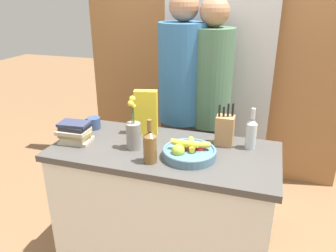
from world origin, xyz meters
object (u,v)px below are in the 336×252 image
refrigerator (221,92)px  coffee_mug (94,123)px  fruit_bowl (189,152)px  book_stack (75,133)px  bottle_oil (251,133)px  flower_vase (133,133)px  person_at_sink (182,101)px  bottle_vinegar (150,146)px  cereal_box (146,113)px  person_in_blue (210,104)px  knife_block (225,130)px

refrigerator → coffee_mug: (-0.74, -0.99, -0.02)m
fruit_bowl → book_stack: size_ratio=1.50×
bottle_oil → book_stack: bearing=-166.7°
flower_vase → person_at_sink: bearing=79.0°
bottle_vinegar → coffee_mug: bearing=148.1°
cereal_box → coffee_mug: size_ratio=2.45×
person_at_sink → person_in_blue: bearing=29.0°
flower_vase → bottle_vinegar: 0.21m
fruit_bowl → cereal_box: 0.46m
flower_vase → person_at_sink: (0.13, 0.66, 0.01)m
flower_vase → book_stack: (-0.39, -0.03, -0.04)m
knife_block → fruit_bowl: bearing=-124.9°
bottle_oil → person_in_blue: (-0.34, 0.44, 0.01)m
bottle_oil → coffee_mug: bearing=-179.5°
coffee_mug → book_stack: book_stack is taller
coffee_mug → bottle_vinegar: 0.66m
bottle_vinegar → person_at_sink: bearing=92.3°
refrigerator → book_stack: size_ratio=9.26×
refrigerator → bottle_oil: bearing=-70.8°
flower_vase → book_stack: flower_vase is taller
knife_block → person_in_blue: (-0.18, 0.44, 0.02)m
knife_block → person_in_blue: 0.48m
bottle_vinegar → fruit_bowl: bearing=32.0°
fruit_bowl → flower_vase: flower_vase is taller
coffee_mug → bottle_oil: size_ratio=0.48×
person_in_blue → refrigerator: bearing=99.5°
refrigerator → bottle_vinegar: size_ratio=7.53×
coffee_mug → person_in_blue: person_in_blue is taller
knife_block → bottle_vinegar: knife_block is taller
cereal_box → coffee_mug: cereal_box is taller
bottle_oil → bottle_vinegar: 0.64m
cereal_box → person_in_blue: size_ratio=0.17×
knife_block → flower_vase: bearing=-156.8°
coffee_mug → person_at_sink: 0.70m
refrigerator → fruit_bowl: bearing=-89.3°
knife_block → bottle_oil: (0.16, -0.00, 0.00)m
cereal_box → bottle_oil: bearing=-1.7°
book_stack → bottle_vinegar: bearing=-10.6°
fruit_bowl → flower_vase: (-0.36, 0.01, 0.07)m
cereal_box → book_stack: (-0.38, -0.27, -0.09)m
refrigerator → flower_vase: 1.25m
knife_block → cereal_box: cereal_box is taller
bottle_vinegar → knife_block: bearing=44.9°
knife_block → person_in_blue: bearing=112.1°
fruit_bowl → cereal_box: cereal_box is taller
book_stack → coffee_mug: bearing=91.6°
fruit_bowl → bottle_oil: (0.33, 0.23, 0.07)m
fruit_bowl → coffee_mug: bearing=163.4°
bottle_vinegar → person_in_blue: (0.19, 0.80, 0.01)m
refrigerator → fruit_bowl: 1.22m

